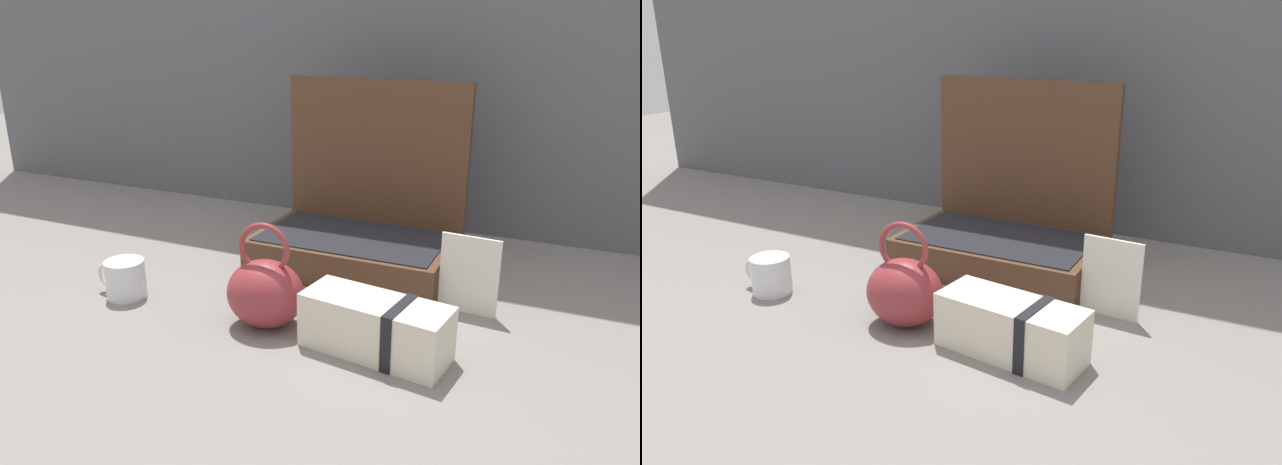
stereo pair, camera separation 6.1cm
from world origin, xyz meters
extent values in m
plane|color=slate|center=(0.00, 0.00, 0.00)|extent=(6.00, 6.00, 0.00)
cube|color=#4C301E|center=(0.00, 0.16, 0.04)|extent=(0.46, 0.27, 0.08)
cube|color=black|center=(0.00, 0.16, 0.08)|extent=(0.42, 0.24, 0.00)
cube|color=#4C301E|center=(0.00, 0.31, 0.22)|extent=(0.46, 0.02, 0.43)
ellipsoid|color=maroon|center=(-0.05, -0.17, 0.07)|extent=(0.17, 0.14, 0.13)
torus|color=maroon|center=(-0.05, -0.17, 0.16)|extent=(0.10, 0.02, 0.10)
cube|color=beige|center=(0.18, -0.18, 0.05)|extent=(0.28, 0.14, 0.10)
cube|color=black|center=(0.22, -0.18, 0.05)|extent=(0.03, 0.11, 0.11)
cylinder|color=silver|center=(-0.39, -0.18, 0.04)|extent=(0.08, 0.08, 0.08)
torus|color=silver|center=(-0.43, -0.18, 0.04)|extent=(0.06, 0.01, 0.06)
cube|color=silver|center=(0.29, 0.05, 0.08)|extent=(0.12, 0.01, 0.16)
camera|label=1|loc=(0.49, -1.09, 0.56)|focal=34.21mm
camera|label=2|loc=(0.54, -1.06, 0.56)|focal=34.21mm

